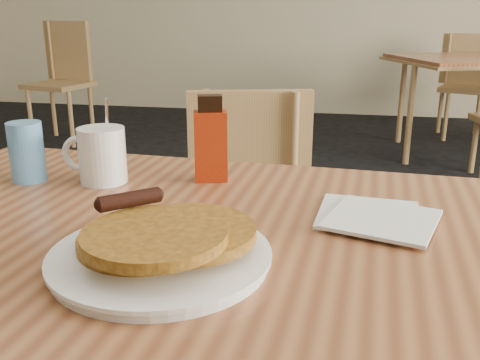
{
  "coord_description": "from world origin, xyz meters",
  "views": [
    {
      "loc": [
        0.2,
        -0.82,
        1.08
      ],
      "look_at": [
        0.03,
        0.03,
        0.8
      ],
      "focal_mm": 40.0,
      "sensor_mm": 36.0,
      "label": 1
    }
  ],
  "objects_px": {
    "main_table": "(171,249)",
    "pancake_plate": "(161,247)",
    "chair_wall_extra": "(63,70)",
    "coffee_mug": "(101,154)",
    "blue_tumbler": "(27,152)",
    "chair_neighbor_far": "(465,76)",
    "chair_main_far": "(244,208)",
    "syrup_bottle": "(210,142)"
  },
  "relations": [
    {
      "from": "main_table",
      "to": "pancake_plate",
      "type": "relative_size",
      "value": 4.15
    },
    {
      "from": "chair_wall_extra",
      "to": "pancake_plate",
      "type": "distance_m",
      "value": 4.15
    },
    {
      "from": "main_table",
      "to": "pancake_plate",
      "type": "bearing_deg",
      "value": -76.16
    },
    {
      "from": "coffee_mug",
      "to": "blue_tumbler",
      "type": "relative_size",
      "value": 1.45
    },
    {
      "from": "coffee_mug",
      "to": "pancake_plate",
      "type": "bearing_deg",
      "value": -58.21
    },
    {
      "from": "chair_neighbor_far",
      "to": "chair_wall_extra",
      "type": "xyz_separation_m",
      "value": [
        -3.35,
        -0.81,
        0.07
      ]
    },
    {
      "from": "pancake_plate",
      "to": "coffee_mug",
      "type": "relative_size",
      "value": 1.74
    },
    {
      "from": "chair_main_far",
      "to": "coffee_mug",
      "type": "distance_m",
      "value": 0.65
    },
    {
      "from": "pancake_plate",
      "to": "coffee_mug",
      "type": "bearing_deg",
      "value": 126.22
    },
    {
      "from": "coffee_mug",
      "to": "main_table",
      "type": "bearing_deg",
      "value": -47.36
    },
    {
      "from": "chair_main_far",
      "to": "coffee_mug",
      "type": "xyz_separation_m",
      "value": [
        -0.18,
        -0.55,
        0.3
      ]
    },
    {
      "from": "chair_main_far",
      "to": "pancake_plate",
      "type": "distance_m",
      "value": 0.91
    },
    {
      "from": "chair_main_far",
      "to": "chair_wall_extra",
      "type": "relative_size",
      "value": 0.86
    },
    {
      "from": "main_table",
      "to": "chair_main_far",
      "type": "bearing_deg",
      "value": 91.45
    },
    {
      "from": "main_table",
      "to": "syrup_bottle",
      "type": "distance_m",
      "value": 0.27
    },
    {
      "from": "main_table",
      "to": "chair_neighbor_far",
      "type": "bearing_deg",
      "value": 73.33
    },
    {
      "from": "syrup_bottle",
      "to": "blue_tumbler",
      "type": "bearing_deg",
      "value": 175.28
    },
    {
      "from": "chair_wall_extra",
      "to": "main_table",
      "type": "bearing_deg",
      "value": -46.85
    },
    {
      "from": "coffee_mug",
      "to": "syrup_bottle",
      "type": "height_order",
      "value": "same"
    },
    {
      "from": "syrup_bottle",
      "to": "chair_neighbor_far",
      "type": "bearing_deg",
      "value": 56.23
    },
    {
      "from": "main_table",
      "to": "chair_wall_extra",
      "type": "relative_size",
      "value": 1.26
    },
    {
      "from": "chair_main_far",
      "to": "blue_tumbler",
      "type": "height_order",
      "value": "blue_tumbler"
    },
    {
      "from": "chair_wall_extra",
      "to": "syrup_bottle",
      "type": "xyz_separation_m",
      "value": [
        2.09,
        -3.19,
        0.24
      ]
    },
    {
      "from": "chair_wall_extra",
      "to": "pancake_plate",
      "type": "xyz_separation_m",
      "value": [
        2.12,
        -3.56,
        0.18
      ]
    },
    {
      "from": "chair_neighbor_far",
      "to": "blue_tumbler",
      "type": "height_order",
      "value": "chair_neighbor_far"
    },
    {
      "from": "main_table",
      "to": "blue_tumbler",
      "type": "xyz_separation_m",
      "value": [
        -0.35,
        0.17,
        0.1
      ]
    },
    {
      "from": "main_table",
      "to": "blue_tumbler",
      "type": "relative_size",
      "value": 10.51
    },
    {
      "from": "chair_main_far",
      "to": "coffee_mug",
      "type": "relative_size",
      "value": 4.91
    },
    {
      "from": "blue_tumbler",
      "to": "chair_neighbor_far",
      "type": "bearing_deg",
      "value": 68.3
    },
    {
      "from": "chair_main_far",
      "to": "main_table",
      "type": "bearing_deg",
      "value": -103.99
    },
    {
      "from": "chair_neighbor_far",
      "to": "pancake_plate",
      "type": "height_order",
      "value": "chair_neighbor_far"
    },
    {
      "from": "chair_wall_extra",
      "to": "chair_neighbor_far",
      "type": "bearing_deg",
      "value": 25.38
    },
    {
      "from": "chair_wall_extra",
      "to": "syrup_bottle",
      "type": "relative_size",
      "value": 5.75
    },
    {
      "from": "pancake_plate",
      "to": "chair_main_far",
      "type": "bearing_deg",
      "value": 93.39
    },
    {
      "from": "pancake_plate",
      "to": "blue_tumbler",
      "type": "distance_m",
      "value": 0.49
    },
    {
      "from": "coffee_mug",
      "to": "chair_wall_extra",
      "type": "bearing_deg",
      "value": 115.72
    },
    {
      "from": "chair_neighbor_far",
      "to": "syrup_bottle",
      "type": "relative_size",
      "value": 5.12
    },
    {
      "from": "chair_main_far",
      "to": "pancake_plate",
      "type": "relative_size",
      "value": 2.82
    },
    {
      "from": "pancake_plate",
      "to": "coffee_mug",
      "type": "height_order",
      "value": "coffee_mug"
    },
    {
      "from": "pancake_plate",
      "to": "main_table",
      "type": "bearing_deg",
      "value": 103.84
    },
    {
      "from": "main_table",
      "to": "chair_main_far",
      "type": "relative_size",
      "value": 1.47
    },
    {
      "from": "main_table",
      "to": "chair_wall_extra",
      "type": "distance_m",
      "value": 4.01
    }
  ]
}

